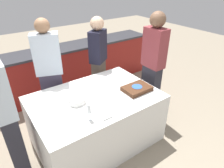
% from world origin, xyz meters
% --- Properties ---
extents(ground_plane, '(14.00, 14.00, 0.00)m').
position_xyz_m(ground_plane, '(0.00, 0.00, 0.00)').
color(ground_plane, gray).
extents(back_counter, '(4.40, 0.58, 0.92)m').
position_xyz_m(back_counter, '(0.00, 1.64, 0.46)').
color(back_counter, maroon).
rests_on(back_counter, ground_plane).
extents(dining_table, '(1.65, 1.14, 0.76)m').
position_xyz_m(dining_table, '(0.00, 0.00, 0.38)').
color(dining_table, white).
rests_on(dining_table, ground_plane).
extents(cake, '(0.41, 0.31, 0.07)m').
position_xyz_m(cake, '(0.55, -0.20, 0.79)').
color(cake, '#B7B2AD').
rests_on(cake, dining_table).
extents(plate_stack, '(0.21, 0.21, 0.08)m').
position_xyz_m(plate_stack, '(-0.26, 0.01, 0.80)').
color(plate_stack, white).
rests_on(plate_stack, dining_table).
extents(wine_glass, '(0.06, 0.06, 0.20)m').
position_xyz_m(wine_glass, '(-0.29, -0.37, 0.89)').
color(wine_glass, white).
rests_on(wine_glass, dining_table).
extents(side_plate_near_cake, '(0.18, 0.18, 0.00)m').
position_xyz_m(side_plate_near_cake, '(0.50, 0.07, 0.76)').
color(side_plate_near_cake, white).
rests_on(side_plate_near_cake, dining_table).
extents(utensil_pile, '(0.13, 0.12, 0.02)m').
position_xyz_m(utensil_pile, '(-0.13, -0.43, 0.77)').
color(utensil_pile, white).
rests_on(utensil_pile, dining_table).
extents(person_cutting_cake, '(0.38, 0.35, 1.60)m').
position_xyz_m(person_cutting_cake, '(0.55, 0.79, 0.85)').
color(person_cutting_cake, '#4C4238').
rests_on(person_cutting_cake, ground_plane).
extents(person_seated_left, '(0.20, 0.33, 1.69)m').
position_xyz_m(person_seated_left, '(-1.05, 0.00, 0.88)').
color(person_seated_left, '#282833').
rests_on(person_seated_left, ground_plane).
extents(person_seated_right, '(0.23, 0.34, 1.73)m').
position_xyz_m(person_seated_right, '(1.05, 0.00, 0.92)').
color(person_seated_right, '#282833').
rests_on(person_seated_right, ground_plane).
extents(person_standing_back, '(0.42, 0.32, 1.67)m').
position_xyz_m(person_standing_back, '(-0.30, 0.79, 0.87)').
color(person_standing_back, '#383347').
rests_on(person_standing_back, ground_plane).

